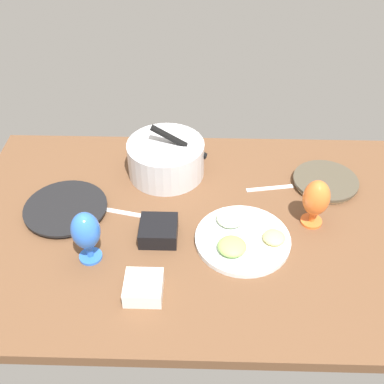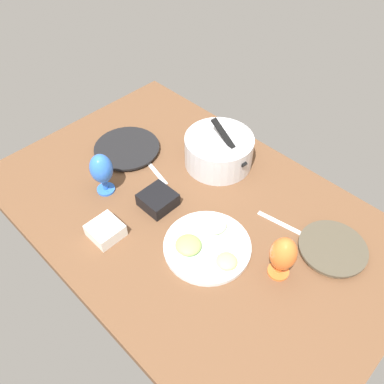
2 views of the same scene
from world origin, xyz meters
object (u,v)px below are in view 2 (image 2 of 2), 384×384
object	(u,v)px
mixing_bowl	(219,150)
hurricane_glass_blue	(102,170)
dinner_plate_right	(332,249)
dinner_plate_left	(127,149)
square_bowl_black	(158,199)
fruit_platter	(207,245)
square_bowl_white	(105,230)
hurricane_glass_orange	(283,255)

from	to	relation	value
mixing_bowl	hurricane_glass_blue	size ratio (longest dim) A/B	1.62
mixing_bowl	hurricane_glass_blue	xyz separation A→B (cm)	(-21.28, -44.57, 4.18)
dinner_plate_right	hurricane_glass_blue	bearing A→B (deg)	-154.68
dinner_plate_left	square_bowl_black	distance (cm)	35.85
fruit_platter	hurricane_glass_blue	world-z (taller)	hurricane_glass_blue
fruit_platter	square_bowl_white	distance (cm)	37.34
fruit_platter	hurricane_glass_blue	size ratio (longest dim) A/B	1.69
fruit_platter	hurricane_glass_orange	distance (cm)	27.78
mixing_bowl	square_bowl_black	bearing A→B (deg)	-90.41
dinner_plate_right	square_bowl_white	bearing A→B (deg)	-140.37
dinner_plate_left	hurricane_glass_blue	bearing A→B (deg)	-59.02
square_bowl_white	fruit_platter	bearing A→B (deg)	36.23
dinner_plate_left	fruit_platter	world-z (taller)	fruit_platter
mixing_bowl	hurricane_glass_orange	size ratio (longest dim) A/B	1.70
dinner_plate_left	hurricane_glass_blue	distance (cm)	26.95
square_bowl_black	fruit_platter	bearing A→B (deg)	-2.77
square_bowl_black	dinner_plate_right	bearing A→B (deg)	25.48
dinner_plate_left	hurricane_glass_orange	world-z (taller)	hurricane_glass_orange
fruit_platter	mixing_bowl	bearing A→B (deg)	127.04
hurricane_glass_orange	square_bowl_black	distance (cm)	53.15
dinner_plate_left	dinner_plate_right	xyz separation A→B (cm)	(94.31, 17.17, 0.27)
hurricane_glass_orange	dinner_plate_left	bearing A→B (deg)	177.85
square_bowl_white	hurricane_glass_blue	bearing A→B (deg)	143.53
hurricane_glass_orange	mixing_bowl	bearing A→B (deg)	152.94
square_bowl_white	dinner_plate_left	bearing A→B (deg)	131.79
mixing_bowl	square_bowl_white	world-z (taller)	mixing_bowl
dinner_plate_right	hurricane_glass_orange	world-z (taller)	hurricane_glass_orange
mixing_bowl	square_bowl_black	world-z (taller)	mixing_bowl
square_bowl_white	square_bowl_black	bearing A→B (deg)	83.74
dinner_plate_right	mixing_bowl	size ratio (longest dim) A/B	0.80
hurricane_glass_blue	hurricane_glass_orange	size ratio (longest dim) A/B	1.04
mixing_bowl	hurricane_glass_orange	world-z (taller)	mixing_bowl
fruit_platter	square_bowl_black	world-z (taller)	square_bowl_black
dinner_plate_right	mixing_bowl	bearing A→B (deg)	174.28
fruit_platter	square_bowl_white	bearing A→B (deg)	-143.77
fruit_platter	hurricane_glass_orange	bearing A→B (deg)	21.71
hurricane_glass_orange	square_bowl_black	world-z (taller)	hurricane_glass_orange
dinner_plate_left	hurricane_glass_orange	bearing A→B (deg)	-2.15
mixing_bowl	fruit_platter	distance (cm)	45.65
fruit_platter	hurricane_glass_blue	distance (cm)	50.25
hurricane_glass_orange	square_bowl_white	xyz separation A→B (cm)	(-54.53, -31.79, -7.60)
dinner_plate_right	fruit_platter	xyz separation A→B (cm)	(-32.92, -30.13, 0.16)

